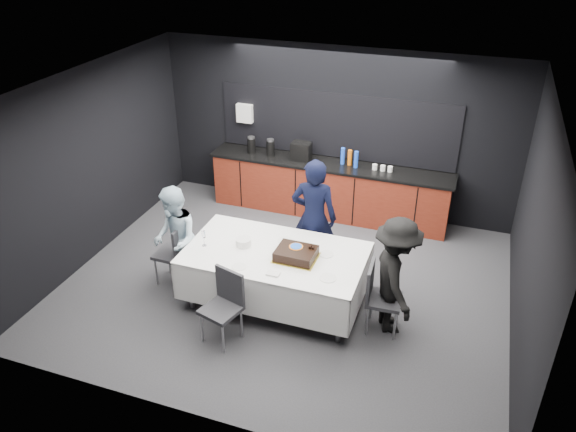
# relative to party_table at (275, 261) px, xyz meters

# --- Properties ---
(ground) EXTENTS (6.00, 6.00, 0.00)m
(ground) POSITION_rel_party_table_xyz_m (0.00, 0.40, -0.64)
(ground) COLOR #3D3D41
(ground) RESTS_ON ground
(room_shell) EXTENTS (6.04, 5.04, 2.82)m
(room_shell) POSITION_rel_party_table_xyz_m (0.00, 0.40, 1.22)
(room_shell) COLOR white
(room_shell) RESTS_ON ground
(kitchenette) EXTENTS (4.10, 0.64, 2.05)m
(kitchenette) POSITION_rel_party_table_xyz_m (-0.02, 2.62, -0.10)
(kitchenette) COLOR #611C0F
(kitchenette) RESTS_ON ground
(party_table) EXTENTS (2.32, 1.32, 0.78)m
(party_table) POSITION_rel_party_table_xyz_m (0.00, 0.00, 0.00)
(party_table) COLOR #99999E
(party_table) RESTS_ON ground
(cake_assembly) EXTENTS (0.54, 0.44, 0.17)m
(cake_assembly) POSITION_rel_party_table_xyz_m (0.30, -0.04, 0.21)
(cake_assembly) COLOR gold
(cake_assembly) RESTS_ON party_table
(plate_stack) EXTENTS (0.20, 0.20, 0.10)m
(plate_stack) POSITION_rel_party_table_xyz_m (-0.45, 0.02, 0.19)
(plate_stack) COLOR white
(plate_stack) RESTS_ON party_table
(loose_plate_near) EXTENTS (0.18, 0.18, 0.01)m
(loose_plate_near) POSITION_rel_party_table_xyz_m (-0.30, -0.46, 0.14)
(loose_plate_near) COLOR white
(loose_plate_near) RESTS_ON party_table
(loose_plate_right_a) EXTENTS (0.19, 0.19, 0.01)m
(loose_plate_right_a) POSITION_rel_party_table_xyz_m (0.64, 0.17, 0.14)
(loose_plate_right_a) COLOR white
(loose_plate_right_a) RESTS_ON party_table
(loose_plate_right_b) EXTENTS (0.21, 0.21, 0.01)m
(loose_plate_right_b) POSITION_rel_party_table_xyz_m (0.80, -0.33, 0.14)
(loose_plate_right_b) COLOR white
(loose_plate_right_b) RESTS_ON party_table
(loose_plate_far) EXTENTS (0.21, 0.21, 0.01)m
(loose_plate_far) POSITION_rel_party_table_xyz_m (0.03, 0.31, 0.14)
(loose_plate_far) COLOR white
(loose_plate_far) RESTS_ON party_table
(fork_pile) EXTENTS (0.16, 0.10, 0.02)m
(fork_pile) POSITION_rel_party_table_xyz_m (0.15, -0.48, 0.15)
(fork_pile) COLOR white
(fork_pile) RESTS_ON party_table
(champagne_flute) EXTENTS (0.06, 0.06, 0.22)m
(champagne_flute) POSITION_rel_party_table_xyz_m (-0.94, -0.16, 0.30)
(champagne_flute) COLOR white
(champagne_flute) RESTS_ON party_table
(chair_left) EXTENTS (0.43, 0.43, 0.92)m
(chair_left) POSITION_rel_party_table_xyz_m (-1.45, -0.04, -0.11)
(chair_left) COLOR #2D2D32
(chair_left) RESTS_ON ground
(chair_right) EXTENTS (0.44, 0.44, 0.92)m
(chair_right) POSITION_rel_party_table_xyz_m (1.38, -0.09, -0.11)
(chair_right) COLOR #2D2D32
(chair_right) RESTS_ON ground
(chair_near) EXTENTS (0.52, 0.52, 0.92)m
(chair_near) POSITION_rel_party_table_xyz_m (-0.33, -0.86, -0.11)
(chair_near) COLOR #2D2D32
(chair_near) RESTS_ON ground
(person_center) EXTENTS (0.68, 0.48, 1.77)m
(person_center) POSITION_rel_party_table_xyz_m (0.26, 0.85, 0.24)
(person_center) COLOR black
(person_center) RESTS_ON ground
(person_left) EXTENTS (0.89, 0.92, 1.50)m
(person_left) POSITION_rel_party_table_xyz_m (-1.40, -0.10, 0.11)
(person_left) COLOR silver
(person_left) RESTS_ON ground
(person_right) EXTENTS (0.94, 1.15, 1.55)m
(person_right) POSITION_rel_party_table_xyz_m (1.55, -0.01, 0.13)
(person_right) COLOR black
(person_right) RESTS_ON ground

